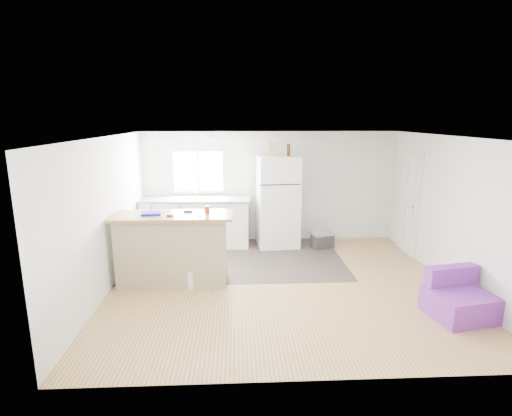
{
  "coord_description": "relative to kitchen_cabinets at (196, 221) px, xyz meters",
  "views": [
    {
      "loc": [
        -0.72,
        -6.13,
        2.68
      ],
      "look_at": [
        -0.39,
        0.7,
        1.13
      ],
      "focal_mm": 28.0,
      "sensor_mm": 36.0,
      "label": 1
    }
  ],
  "objects": [
    {
      "name": "room",
      "position": [
        1.6,
        -2.14,
        0.67
      ],
      "size": [
        5.51,
        5.01,
        2.41
      ],
      "color": "olive",
      "rests_on": "ground"
    },
    {
      "name": "vinyl_zone",
      "position": [
        0.88,
        -0.89,
        -0.52
      ],
      "size": [
        4.05,
        2.5,
        0.0
      ],
      "primitive_type": "cube",
      "color": "#2E2722",
      "rests_on": "floor"
    },
    {
      "name": "window",
      "position": [
        0.05,
        0.34,
        1.03
      ],
      "size": [
        1.18,
        0.06,
        0.98
      ],
      "color": "white",
      "rests_on": "back_wall"
    },
    {
      "name": "interior_door",
      "position": [
        4.32,
        -0.59,
        0.49
      ],
      "size": [
        0.11,
        0.92,
        2.1
      ],
      "color": "white",
      "rests_on": "right_wall"
    },
    {
      "name": "ceiling_fixture",
      "position": [
        0.4,
        -0.94,
        1.84
      ],
      "size": [
        0.3,
        0.3,
        0.07
      ],
      "primitive_type": "cylinder",
      "color": "white",
      "rests_on": "ceiling"
    },
    {
      "name": "kitchen_cabinets",
      "position": [
        0.0,
        0.0,
        0.0
      ],
      "size": [
        2.34,
        0.82,
        1.33
      ],
      "rotation": [
        0.0,
        0.0,
        -0.04
      ],
      "color": "white",
      "rests_on": "floor"
    },
    {
      "name": "peninsula",
      "position": [
        -0.18,
        -2.0,
        0.07
      ],
      "size": [
        1.9,
        0.73,
        1.17
      ],
      "rotation": [
        0.0,
        0.0,
        -0.0
      ],
      "color": "tan",
      "rests_on": "floor"
    },
    {
      "name": "refrigerator",
      "position": [
        1.74,
        -0.06,
        0.43
      ],
      "size": [
        0.91,
        0.87,
        1.92
      ],
      "rotation": [
        0.0,
        0.0,
        0.09
      ],
      "color": "white",
      "rests_on": "floor"
    },
    {
      "name": "cooler",
      "position": [
        2.67,
        -0.31,
        -0.35
      ],
      "size": [
        0.52,
        0.44,
        0.34
      ],
      "rotation": [
        0.0,
        0.0,
        0.35
      ],
      "color": "#2D2E30",
      "rests_on": "floor"
    },
    {
      "name": "purple_seat",
      "position": [
        3.91,
        -3.33,
        -0.29
      ],
      "size": [
        0.89,
        0.86,
        0.64
      ],
      "rotation": [
        0.0,
        0.0,
        0.18
      ],
      "color": "purple",
      "rests_on": "floor"
    },
    {
      "name": "cleaner_jug",
      "position": [
        0.15,
        -2.25,
        -0.37
      ],
      "size": [
        0.17,
        0.13,
        0.35
      ],
      "rotation": [
        0.0,
        0.0,
        0.16
      ],
      "color": "silver",
      "rests_on": "floor"
    },
    {
      "name": "mop",
      "position": [
        0.21,
        -2.13,
        -0.29
      ],
      "size": [
        0.21,
        0.34,
        1.2
      ],
      "rotation": [
        0.0,
        0.0,
        0.08
      ],
      "color": "green",
      "rests_on": "floor"
    },
    {
      "name": "red_cup",
      "position": [
        0.39,
        -1.95,
        0.71
      ],
      "size": [
        0.08,
        0.08,
        0.12
      ],
      "primitive_type": "cylinder",
      "rotation": [
        0.0,
        0.0,
        -0.01
      ],
      "color": "red",
      "rests_on": "peninsula"
    },
    {
      "name": "blue_tray",
      "position": [
        -0.49,
        -2.01,
        0.66
      ],
      "size": [
        0.33,
        0.26,
        0.04
      ],
      "primitive_type": "cube",
      "rotation": [
        0.0,
        0.0,
        0.13
      ],
      "color": "#1415BC",
      "rests_on": "peninsula"
    },
    {
      "name": "tool_a",
      "position": [
        0.08,
        -1.87,
        0.66
      ],
      "size": [
        0.15,
        0.07,
        0.03
      ],
      "primitive_type": "cube",
      "rotation": [
        0.0,
        0.0,
        -0.13
      ],
      "color": "black",
      "rests_on": "peninsula"
    },
    {
      "name": "tool_b",
      "position": [
        -0.17,
        -2.15,
        0.66
      ],
      "size": [
        0.11,
        0.06,
        0.03
      ],
      "primitive_type": "cube",
      "rotation": [
        0.0,
        0.0,
        -0.17
      ],
      "color": "black",
      "rests_on": "peninsula"
    },
    {
      "name": "cardboard_box",
      "position": [
        1.63,
        -0.11,
        1.54
      ],
      "size": [
        0.2,
        0.1,
        0.3
      ],
      "primitive_type": "cube",
      "rotation": [
        0.0,
        0.0,
        -0.0
      ],
      "color": "tan",
      "rests_on": "refrigerator"
    },
    {
      "name": "bottle_left",
      "position": [
        1.94,
        -0.12,
        1.52
      ],
      "size": [
        0.09,
        0.09,
        0.25
      ],
      "primitive_type": "cylinder",
      "rotation": [
        0.0,
        0.0,
        -0.29
      ],
      "color": "#39190A",
      "rests_on": "refrigerator"
    },
    {
      "name": "bottle_right",
      "position": [
        1.95,
        -0.07,
        1.52
      ],
      "size": [
        0.09,
        0.09,
        0.25
      ],
      "primitive_type": "cylinder",
      "rotation": [
        0.0,
        0.0,
        -0.41
      ],
      "color": "#39190A",
      "rests_on": "refrigerator"
    }
  ]
}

